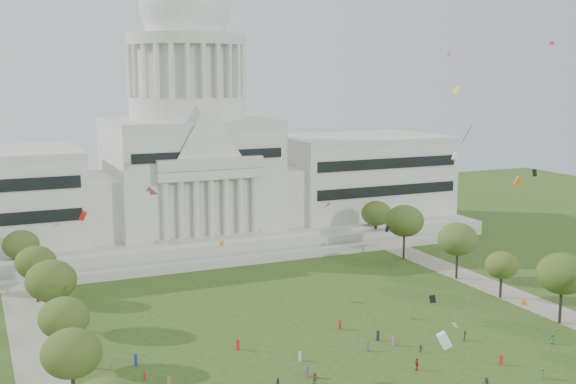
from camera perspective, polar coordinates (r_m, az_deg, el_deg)
name	(u,v)px	position (r m, az deg, el deg)	size (l,w,h in m)	color
capitol	(189,162)	(204.36, -7.82, 2.37)	(160.00, 64.50, 91.30)	#BBB8AF
path_left	(43,380)	(121.06, -18.77, -13.87)	(8.00, 160.00, 0.04)	gray
path_right	(528,301)	(159.40, 18.46, -8.20)	(8.00, 160.00, 0.04)	gray
row_tree_l_2	(71,353)	(106.41, -16.74, -12.12)	(8.42, 8.42, 11.97)	black
row_tree_r_2	(562,274)	(145.52, 20.87, -6.05)	(9.55, 9.55, 13.58)	black
row_tree_l_3	(64,318)	(122.17, -17.29, -9.48)	(8.12, 8.12, 11.55)	black
row_tree_r_3	(502,265)	(158.38, 16.53, -5.56)	(7.01, 7.01, 9.98)	black
row_tree_l_4	(51,281)	(139.45, -18.22, -6.67)	(9.29, 9.29, 13.21)	black
row_tree_r_4	(458,239)	(169.81, 13.27, -3.66)	(9.19, 9.19, 13.06)	black
row_tree_l_5	(36,262)	(157.53, -19.31, -5.28)	(8.33, 8.33, 11.85)	black
row_tree_r_5	(405,221)	(185.03, 9.20, -2.27)	(9.82, 9.82, 13.96)	black
row_tree_l_6	(21,245)	(175.07, -20.35, -3.95)	(8.19, 8.19, 11.64)	black
row_tree_r_6	(376,213)	(201.50, 7.00, -1.68)	(8.42, 8.42, 11.97)	black
person_0	(552,339)	(136.68, 20.16, -10.86)	(0.85, 0.55, 1.74)	#33723F
person_2	(465,336)	(133.77, 13.83, -10.97)	(0.89, 0.55, 1.82)	#33723F
person_3	(486,383)	(115.56, 15.40, -14.35)	(1.21, 0.62, 1.87)	#26262B
person_4	(417,364)	(119.83, 10.14, -13.26)	(1.15, 0.63, 1.96)	#B21E1E
person_5	(315,378)	(113.39, 2.15, -14.46)	(1.80, 0.71, 1.94)	olive
person_8	(278,384)	(111.61, -0.84, -14.89)	(0.88, 0.54, 1.82)	#4C4C51
person_9	(543,373)	(121.58, 19.50, -13.35)	(1.19, 0.61, 1.84)	#33723F
person_10	(421,348)	(127.17, 10.44, -12.04)	(0.82, 0.45, 1.40)	#33723F
distant_crowd	(292,375)	(114.64, 0.36, -14.23)	(59.00, 36.25, 1.95)	#33723F
kite_swarm	(414,213)	(106.49, 9.94, -1.65)	(99.29, 105.29, 64.85)	orange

